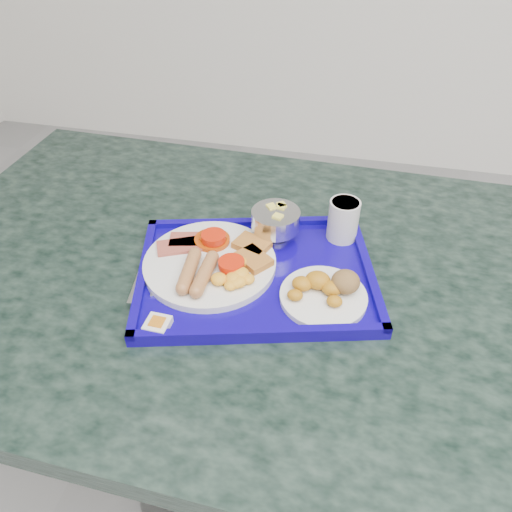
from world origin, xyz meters
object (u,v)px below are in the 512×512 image
Objects in this scene: tray at (256,275)px; bread_plate at (326,291)px; main_plate at (213,262)px; juice_cup at (343,219)px; fruit_bowl at (276,220)px; table at (241,339)px.

bread_plate reaches higher than tray.
main_plate is 2.95× the size of juice_cup.
fruit_bowl is at bearing 82.48° from tray.
main_plate is at bearing -145.37° from table.
table is 0.35m from juice_cup.
tray is at bearing -97.52° from fruit_bowl.
bread_plate is (0.17, -0.06, 0.24)m from table.
bread_plate is at bearing -8.82° from main_plate.
tray is 3.27× the size of bread_plate.
bread_plate is (0.13, -0.04, 0.02)m from tray.
table is at bearing -147.29° from juice_cup.
fruit_bowl is at bearing -166.18° from juice_cup.
fruit_bowl reaches higher than main_plate.
table is 16.05× the size of juice_cup.
main_plate is (-0.04, -0.03, 0.24)m from table.
juice_cup is (0.01, 0.18, 0.03)m from bread_plate.
juice_cup reaches higher than fruit_bowl.
juice_cup is at bearing 86.63° from bread_plate.
tray is 5.20× the size of fruit_bowl.
juice_cup is (0.14, 0.14, 0.05)m from tray.
fruit_bowl is (0.01, 0.11, 0.05)m from tray.
main_plate is at bearing -129.79° from fruit_bowl.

